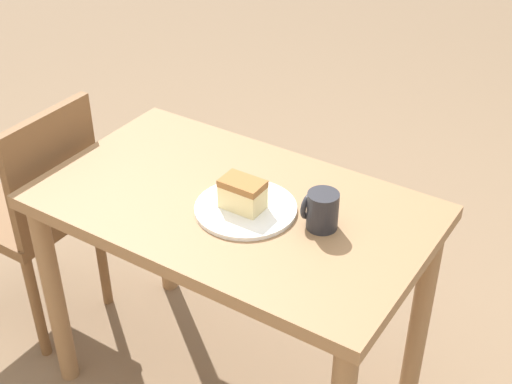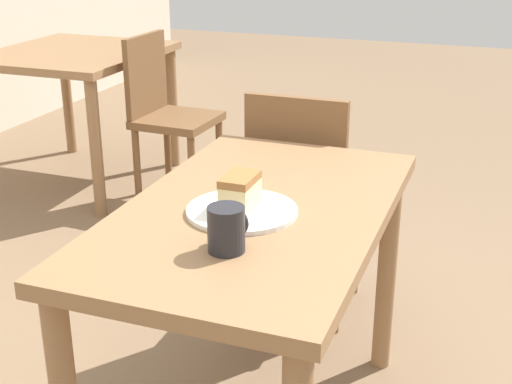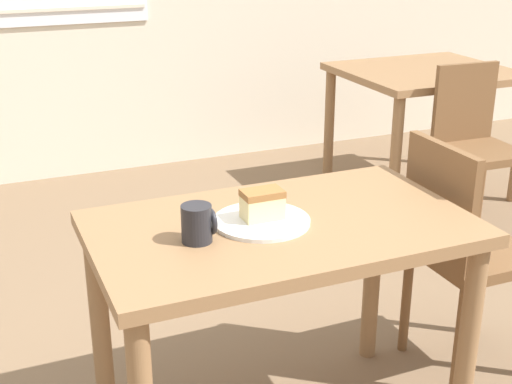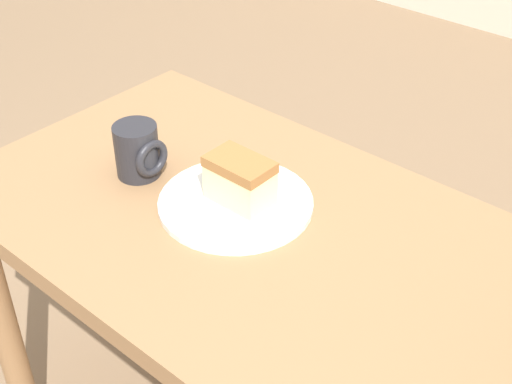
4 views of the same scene
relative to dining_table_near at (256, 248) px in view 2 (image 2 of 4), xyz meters
name	(u,v)px [view 2 (image 2 of 4)]	position (x,y,z in m)	size (l,w,h in m)	color
dining_table_near	(256,248)	(0.00, 0.00, 0.00)	(1.08, 0.64, 0.73)	olive
dining_table_far	(75,71)	(1.68, 1.66, 0.01)	(0.93, 0.83, 0.74)	olive
chair_near_window	(303,195)	(0.73, 0.09, -0.14)	(0.37, 0.37, 0.86)	brown
chair_far_corner	(167,112)	(1.56, 1.06, -0.14)	(0.39, 0.39, 0.86)	brown
plate	(242,211)	(-0.05, 0.02, 0.12)	(0.28, 0.28, 0.01)	white
cake_slice	(240,191)	(-0.05, 0.02, 0.17)	(0.12, 0.07, 0.08)	beige
coffee_mug	(227,228)	(-0.26, -0.03, 0.17)	(0.09, 0.08, 0.10)	#232328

